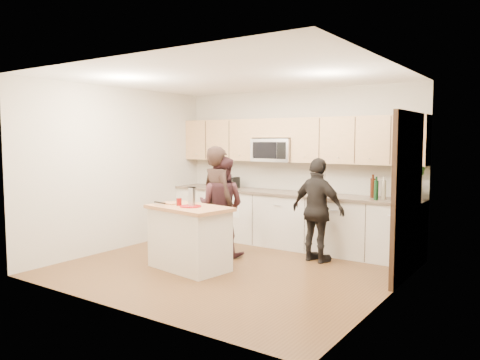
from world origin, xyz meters
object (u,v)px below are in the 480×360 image
Objects in this scene: island at (189,237)px; toaster at (229,182)px; woman_center at (221,206)px; woman_left at (218,202)px; woman_right at (318,210)px.

island is 3.93× the size of toaster.
woman_center is (0.66, -1.13, -0.25)m from toaster.
woman_center is at bearing -77.30° from woman_left.
woman_right is (1.33, 1.39, 0.33)m from island.
woman_center is at bearing 104.92° from island.
woman_left is (-0.10, 0.80, 0.41)m from island.
woman_left reaches higher than woman_center.
woman_left is 1.55m from woman_right.
woman_center reaches higher than island.
woman_center is (0.01, 0.07, -0.08)m from woman_left.
toaster is 0.19× the size of woman_left.
woman_center is at bearing -59.77° from toaster.
toaster is 1.38m from woman_left.
island is 0.83× the size of woman_right.
island is 0.75× the size of woman_left.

